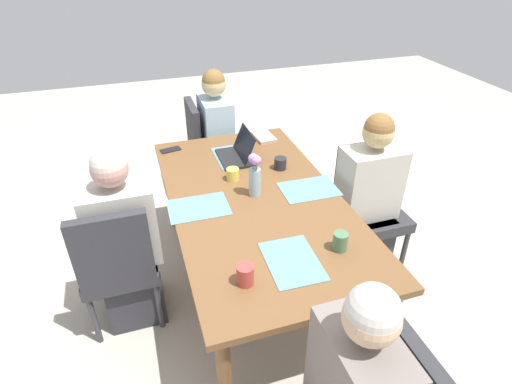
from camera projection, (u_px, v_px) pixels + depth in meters
ground_plane at (256, 284)px, 2.96m from camera, size 10.00×10.00×0.00m
dining_table at (256, 209)px, 2.61m from camera, size 1.93×1.04×0.74m
chair_near_left_near at (117, 261)px, 2.43m from camera, size 0.44×0.44×0.90m
person_near_left_near at (126, 248)px, 2.49m from camera, size 0.36×0.40×1.19m
chair_far_left_mid at (368, 201)px, 2.97m from camera, size 0.44×0.44×0.90m
person_far_left_mid at (366, 205)px, 2.88m from camera, size 0.36×0.40×1.19m
chair_head_left_left_far at (208, 145)px, 3.73m from camera, size 0.44×0.44×0.90m
person_head_left_left_far at (217, 144)px, 3.68m from camera, size 0.40×0.36×1.19m
flower_vase at (255, 174)px, 2.52m from camera, size 0.09×0.08×0.29m
placemat_near_left_near at (199, 207)px, 2.48m from camera, size 0.27×0.36×0.00m
placemat_far_left_mid at (309, 189)px, 2.66m from camera, size 0.27×0.36×0.00m
placemat_head_left_left_far at (234, 156)px, 3.04m from camera, size 0.36×0.27×0.00m
placemat_head_right_right_near at (292, 261)px, 2.09m from camera, size 0.37×0.27×0.00m
laptop_head_left_left_far at (238, 153)px, 2.99m from camera, size 0.32×0.22×0.20m
coffee_mug_near_left at (233, 174)px, 2.74m from camera, size 0.08×0.08×0.08m
coffee_mug_near_right at (280, 163)px, 2.87m from camera, size 0.09×0.09×0.08m
coffee_mug_centre_left at (245, 275)px, 1.93m from camera, size 0.08×0.08×0.10m
coffee_mug_centre_right at (340, 241)px, 2.14m from camera, size 0.08×0.08×0.10m
book_red_cover at (264, 137)px, 3.29m from camera, size 0.21×0.15×0.02m
phone_black at (170, 150)px, 3.12m from camera, size 0.10×0.16×0.01m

